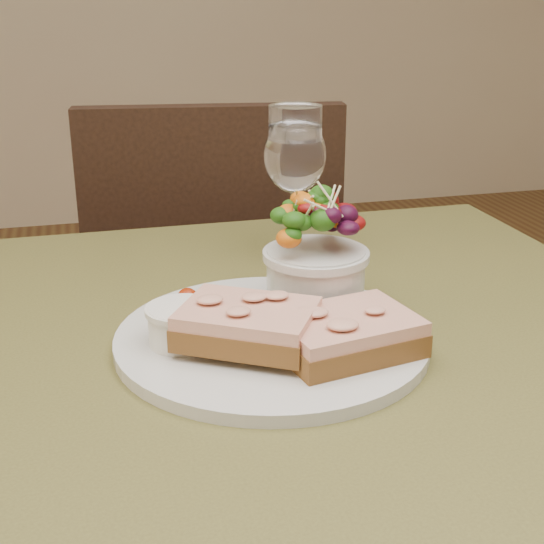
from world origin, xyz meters
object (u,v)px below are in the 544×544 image
object	(u,v)px
chair_far	(215,396)
sandwich_back	(248,324)
ramekin	(182,323)
sandwich_front	(346,334)
cafe_table	(295,429)
salad_bowl	(316,252)
dinner_plate	(272,339)
wine_glass	(295,160)

from	to	relation	value
chair_far	sandwich_back	bearing A→B (deg)	90.60
sandwich_back	ramekin	distance (m)	0.06
sandwich_front	ramekin	size ratio (longest dim) A/B	2.22
chair_far	ramekin	world-z (taller)	chair_far
cafe_table	chair_far	size ratio (longest dim) A/B	0.89
sandwich_back	salad_bowl	bearing A→B (deg)	72.35
chair_far	salad_bowl	world-z (taller)	chair_far
sandwich_front	salad_bowl	distance (m)	0.11
cafe_table	salad_bowl	xyz separation A→B (m)	(0.03, 0.05, 0.17)
dinner_plate	salad_bowl	world-z (taller)	salad_bowl
dinner_plate	ramekin	bearing A→B (deg)	179.38
sandwich_back	ramekin	size ratio (longest dim) A/B	2.39
chair_far	sandwich_front	world-z (taller)	chair_far
sandwich_back	ramekin	xyz separation A→B (m)	(-0.06, 0.03, -0.00)
sandwich_back	cafe_table	bearing A→B (deg)	61.27
salad_bowl	sandwich_back	bearing A→B (deg)	-138.91
chair_far	cafe_table	bearing A→B (deg)	94.73
sandwich_front	ramekin	bearing A→B (deg)	148.62
dinner_plate	sandwich_back	size ratio (longest dim) A/B	2.02
chair_far	dinner_plate	world-z (taller)	chair_far
salad_bowl	cafe_table	bearing A→B (deg)	-126.60
dinner_plate	ramekin	world-z (taller)	ramekin
ramekin	wine_glass	bearing A→B (deg)	53.34
sandwich_front	salad_bowl	world-z (taller)	salad_bowl
chair_far	sandwich_back	distance (m)	0.88
sandwich_front	wine_glass	bearing A→B (deg)	72.40
chair_far	wine_glass	world-z (taller)	wine_glass
sandwich_front	sandwich_back	xyz separation A→B (m)	(-0.08, 0.03, 0.01)
cafe_table	sandwich_back	bearing A→B (deg)	-150.00
chair_far	wine_glass	size ratio (longest dim) A/B	5.14
sandwich_front	wine_glass	world-z (taller)	wine_glass
salad_bowl	sandwich_front	bearing A→B (deg)	-92.11
cafe_table	ramekin	xyz separation A→B (m)	(-0.11, -0.00, 0.13)
dinner_plate	salad_bowl	xyz separation A→B (m)	(0.06, 0.05, 0.07)
sandwich_back	ramekin	world-z (taller)	sandwich_back
dinner_plate	ramekin	distance (m)	0.09
chair_far	sandwich_front	xyz separation A→B (m)	(-0.01, -0.75, 0.49)
cafe_table	chair_far	bearing A→B (deg)	86.88
chair_far	sandwich_front	size ratio (longest dim) A/B	6.56
sandwich_back	wine_glass	size ratio (longest dim) A/B	0.84
salad_bowl	wine_glass	size ratio (longest dim) A/B	0.73
salad_bowl	ramekin	bearing A→B (deg)	-160.91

